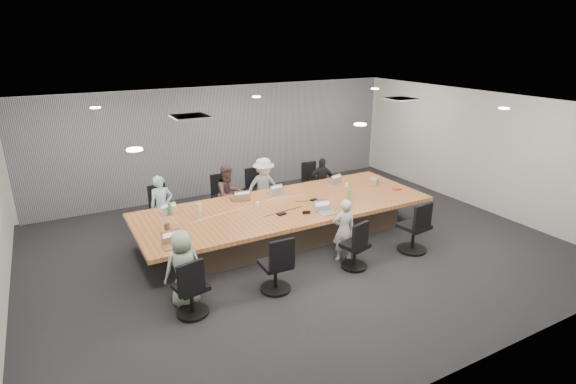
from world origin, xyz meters
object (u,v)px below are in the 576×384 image
laptop_3 (334,181)px  bottle_green_right (349,195)px  laptop_4 (173,246)px  chair_7 (414,230)px  chair_2 (258,194)px  chair_5 (275,269)px  chair_3 (314,186)px  canvas_bag (374,181)px  laptop_1 (238,198)px  person_1 (229,194)px  laptop_0 (168,211)px  mug_brown (167,226)px  laptop_6 (328,213)px  chair_6 (355,249)px  person_4 (183,268)px  person_0 (162,207)px  chair_4 (191,292)px  laptop_2 (275,192)px  conference_table (286,220)px  person_6 (344,230)px  bottle_green_left (170,209)px  person_3 (321,181)px  snack_packet (397,189)px  chair_1 (224,201)px  stapler (306,212)px  bottle_clear (199,210)px

laptop_3 → bottle_green_right: bottle_green_right is taller
laptop_4 → chair_7: bearing=-18.7°
chair_2 → bottle_green_right: (1.14, -2.09, 0.43)m
chair_5 → laptop_3: 3.80m
chair_3 → canvas_bag: (0.70, -1.50, 0.45)m
laptop_1 → person_1: bearing=-79.9°
laptop_3 → person_1: bearing=-26.8°
chair_5 → laptop_0: chair_5 is taller
chair_3 → mug_brown: mug_brown is taller
laptop_6 → canvas_bag: (1.94, 1.00, 0.06)m
chair_5 → laptop_4: 1.71m
chair_6 → person_4: bearing=158.4°
person_0 → bottle_green_right: person_0 is taller
chair_7 → person_4: (-4.43, 0.35, 0.17)m
chair_4 → chair_6: size_ratio=1.05×
chair_2 → mug_brown: mug_brown is taller
chair_4 → laptop_2: bearing=31.1°
chair_3 → person_1: 2.48m
conference_table → chair_5: bearing=-123.2°
canvas_bag → conference_table: bearing=-175.3°
laptop_1 → person_6: person_6 is taller
chair_4 → person_6: 3.05m
person_1 → chair_3: bearing=-5.7°
laptop_4 → mug_brown: (0.10, 0.75, 0.05)m
chair_2 → chair_4: 4.33m
chair_6 → bottle_green_left: size_ratio=2.94×
laptop_0 → person_3: 3.96m
laptop_2 → bottle_green_right: bearing=124.5°
chair_5 → chair_7: chair_7 is taller
chair_6 → chair_7: chair_7 is taller
chair_3 → snack_packet: snack_packet is taller
chair_3 → person_4: 5.24m
chair_3 → laptop_1: (-2.44, -0.90, 0.38)m
laptop_0 → laptop_3: bearing=170.1°
person_0 → snack_packet: bearing=-19.0°
chair_7 → laptop_0: chair_7 is taller
bottle_green_right → chair_2: bearing=118.5°
chair_1 → laptop_1: bearing=89.1°
chair_4 → person_6: bearing=-5.2°
chair_5 → stapler: bearing=43.3°
chair_5 → mug_brown: mug_brown is taller
bottle_green_left → canvas_bag: size_ratio=0.92×
chair_6 → bottle_green_right: (0.80, 1.31, 0.49)m
laptop_4 → bottle_clear: 1.37m
person_4 → snack_packet: size_ratio=6.87×
laptop_3 → mug_brown: mug_brown is taller
bottle_green_right → conference_table: bearing=163.1°
chair_3 → stapler: bearing=60.3°
person_3 → laptop_6: person_3 is taller
laptop_1 → laptop_2: bearing=-169.9°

